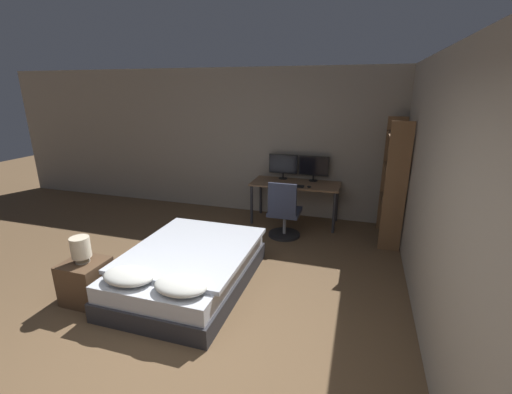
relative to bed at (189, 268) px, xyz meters
name	(u,v)px	position (x,y,z in m)	size (l,w,h in m)	color
ground_plane	(156,381)	(0.42, -1.40, -0.24)	(20.00, 20.00, 0.00)	brown
wall_back	(279,144)	(0.42, 2.88, 1.11)	(12.00, 0.06, 2.70)	#9E9384
wall_side_right	(438,198)	(2.60, 0.10, 1.11)	(0.06, 12.00, 2.70)	#9E9384
bed	(189,268)	(0.00, 0.00, 0.00)	(1.40, 1.96, 0.54)	#2D2D33
nightstand	(86,281)	(-0.97, -0.62, 0.01)	(0.45, 0.43, 0.49)	brown
bedside_lamp	(81,248)	(-0.97, -0.62, 0.42)	(0.21, 0.21, 0.30)	gray
desk	(295,188)	(0.82, 2.47, 0.42)	(1.54, 0.67, 0.74)	#846042
monitor_left	(283,165)	(0.54, 2.70, 0.76)	(0.53, 0.16, 0.45)	black
monitor_right	(314,167)	(1.10, 2.70, 0.76)	(0.53, 0.16, 0.45)	black
keyboard	(293,186)	(0.82, 2.24, 0.51)	(0.38, 0.13, 0.02)	black
computer_mouse	(309,187)	(1.10, 2.24, 0.52)	(0.07, 0.05, 0.04)	black
office_chair	(284,215)	(0.78, 1.76, 0.15)	(0.52, 0.52, 0.95)	black
bookshelf	(395,176)	(2.40, 2.10, 0.83)	(0.31, 0.87, 1.91)	brown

